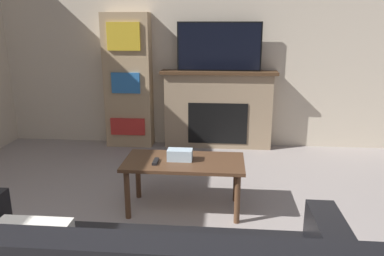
{
  "coord_description": "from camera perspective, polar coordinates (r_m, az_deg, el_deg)",
  "views": [
    {
      "loc": [
        0.47,
        -0.97,
        1.65
      ],
      "look_at": [
        0.16,
        2.48,
        0.68
      ],
      "focal_mm": 35.0,
      "sensor_mm": 36.0,
      "label": 1
    }
  ],
  "objects": [
    {
      "name": "coffee_table",
      "position": [
        3.36,
        -1.22,
        -5.99
      ],
      "size": [
        1.07,
        0.53,
        0.48
      ],
      "color": "brown",
      "rests_on": "ground_plane"
    },
    {
      "name": "fireplace",
      "position": [
        5.1,
        3.98,
        2.87
      ],
      "size": [
        1.54,
        0.28,
        1.05
      ],
      "color": "tan",
      "rests_on": "ground_plane"
    },
    {
      "name": "tv",
      "position": [
        4.96,
        4.16,
        12.26
      ],
      "size": [
        1.09,
        0.03,
        0.63
      ],
      "color": "black",
      "rests_on": "fireplace"
    },
    {
      "name": "remote_control",
      "position": [
        3.3,
        -5.57,
        -5.08
      ],
      "size": [
        0.04,
        0.15,
        0.02
      ],
      "color": "black",
      "rests_on": "coffee_table"
    },
    {
      "name": "bookshelf",
      "position": [
        5.17,
        -9.69,
        7.04
      ],
      "size": [
        0.63,
        0.29,
        1.79
      ],
      "color": "tan",
      "rests_on": "ground_plane"
    },
    {
      "name": "tissue_box",
      "position": [
        3.33,
        -1.86,
        -4.11
      ],
      "size": [
        0.22,
        0.12,
        0.1
      ],
      "color": "silver",
      "rests_on": "coffee_table"
    },
    {
      "name": "wall_back",
      "position": [
        5.14,
        -0.2,
        12.27
      ],
      "size": [
        6.16,
        0.06,
        2.7
      ],
      "color": "beige",
      "rests_on": "ground_plane"
    }
  ]
}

